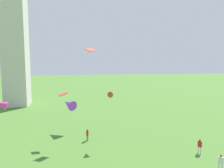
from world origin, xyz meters
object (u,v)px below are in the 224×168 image
at_px(kite_flying_0, 1,104).
at_px(kite_flying_5, 91,50).
at_px(person_3, 87,134).
at_px(kite_flying_3, 109,96).
at_px(monument_obelisk, 13,1).
at_px(kite_flying_1, 69,104).
at_px(kite_flying_2, 63,94).
at_px(person_0, 221,162).
at_px(person_1, 200,145).

xyz_separation_m(kite_flying_0, kite_flying_5, (13.78, -6.05, 8.26)).
relative_size(kite_flying_0, kite_flying_5, 1.52).
bearing_deg(person_3, kite_flying_3, 81.79).
distance_m(monument_obelisk, kite_flying_3, 34.60).
bearing_deg(kite_flying_1, kite_flying_2, 46.68).
xyz_separation_m(person_0, kite_flying_0, (-25.84, 17.54, 2.68)).
bearing_deg(kite_flying_5, kite_flying_0, 107.82).
xyz_separation_m(kite_flying_1, kite_flying_5, (3.21, -2.86, 7.82)).
distance_m(kite_flying_0, kite_flying_3, 18.41).
xyz_separation_m(person_0, kite_flying_1, (-15.26, 14.35, 3.13)).
bearing_deg(kite_flying_0, person_3, 51.09).
bearing_deg(monument_obelisk, kite_flying_1, -57.77).
xyz_separation_m(kite_flying_1, kite_flying_3, (5.33, -5.73, 2.13)).
bearing_deg(person_1, kite_flying_0, 50.79).
bearing_deg(kite_flying_5, kite_flying_2, 152.52).
bearing_deg(kite_flying_3, person_3, -33.75).
xyz_separation_m(kite_flying_3, kite_flying_5, (-2.12, 2.87, 5.69)).
height_order(person_1, kite_flying_5, kite_flying_5).
relative_size(person_0, kite_flying_3, 1.20).
height_order(person_0, person_1, person_1).
relative_size(kite_flying_1, kite_flying_3, 2.03).
bearing_deg(kite_flying_2, kite_flying_0, -52.29).
xyz_separation_m(kite_flying_1, kite_flying_2, (-0.47, -4.27, 2.17)).
distance_m(kite_flying_2, kite_flying_5, 6.89).
bearing_deg(kite_flying_5, person_0, -92.09).
height_order(person_0, kite_flying_1, kite_flying_1).
xyz_separation_m(kite_flying_0, kite_flying_1, (10.58, -3.19, 0.45)).
height_order(kite_flying_0, kite_flying_3, kite_flying_3).
relative_size(kite_flying_1, kite_flying_5, 1.73).
distance_m(monument_obelisk, kite_flying_0, 24.82).
height_order(person_3, kite_flying_0, kite_flying_0).
height_order(person_0, kite_flying_0, kite_flying_0).
height_order(person_3, kite_flying_2, kite_flying_2).
bearing_deg(kite_flying_3, person_1, 143.91).
distance_m(person_0, kite_flying_1, 21.18).
relative_size(person_1, kite_flying_0, 0.71).
bearing_deg(person_1, kite_flying_2, 57.30).
bearing_deg(person_0, kite_flying_1, -150.79).
bearing_deg(person_1, kite_flying_1, 44.26).
xyz_separation_m(kite_flying_2, kite_flying_5, (3.67, 1.41, 5.65)).
bearing_deg(monument_obelisk, kite_flying_2, -63.59).
xyz_separation_m(monument_obelisk, kite_flying_5, (15.39, -22.18, -10.53)).
height_order(monument_obelisk, person_1, monument_obelisk).
height_order(kite_flying_0, kite_flying_1, kite_flying_1).
distance_m(person_1, person_3, 13.86).
distance_m(person_0, kite_flying_3, 14.17).
bearing_deg(person_3, kite_flying_2, -81.32).
bearing_deg(kite_flying_0, person_1, 53.94).
xyz_separation_m(person_0, kite_flying_5, (-12.06, 11.49, 10.94)).
distance_m(kite_flying_1, kite_flying_3, 8.10).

